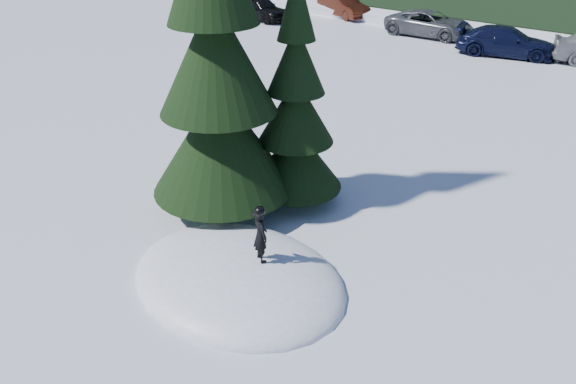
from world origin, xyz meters
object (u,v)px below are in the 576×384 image
Objects in this scene: spruce_short at (296,118)px; car_3 at (507,42)px; car_1 at (343,6)px; car_2 at (430,24)px; car_0 at (260,8)px; spruce_tall at (217,71)px; child_skier at (260,235)px.

car_3 is at bearing 94.46° from spruce_short.
spruce_short reaches higher than car_1.
car_2 is 1.04× the size of car_3.
car_1 is at bearing -35.39° from car_0.
car_0 is 0.88× the size of car_3.
spruce_short is (1.00, 1.40, -1.22)m from spruce_tall.
car_3 reaches higher than car_2.
spruce_tall is 22.30m from car_0.
child_skier is 19.77m from car_3.
car_1 is 6.44m from car_2.
spruce_tall is 3.73m from child_skier.
car_1 is at bearing -34.75° from child_skier.
car_3 is (-2.83, 19.56, -0.38)m from child_skier.
car_0 reaches higher than car_1.
spruce_tall is at bearing -135.10° from car_0.
spruce_short is 22.83m from car_1.
spruce_tall is at bearing 165.69° from car_3.
child_skier is 0.28× the size of car_0.
child_skier is 22.17m from car_2.
car_3 is at bearing -58.13° from child_skier.
car_2 is at bearing -47.01° from child_skier.
spruce_short is 1.22× the size of car_3.
spruce_short reaches higher than car_0.
spruce_tall reaches higher than car_3.
car_0 is 14.07m from car_3.
car_3 is (-1.30, 16.67, -1.47)m from spruce_short.
spruce_short is at bearing -38.45° from child_skier.
child_skier is at bearing -132.89° from car_0.
spruce_tall is 18.27m from car_3.
spruce_tall is at bearing -133.56° from car_1.
spruce_tall reaches higher than car_1.
car_0 is at bearing 134.70° from spruce_short.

